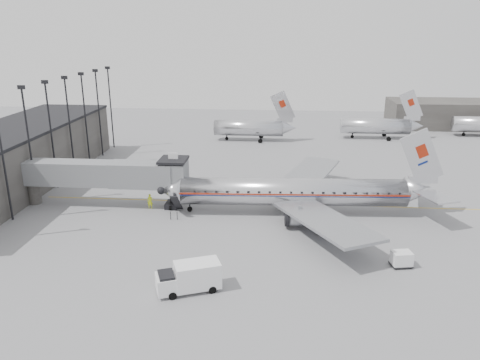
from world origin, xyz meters
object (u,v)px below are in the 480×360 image
object	(u,v)px
service_van	(189,277)
baggage_cart_navy	(326,227)
ramp_worker	(150,201)
baggage_cart_white	(401,259)
airliner	(299,192)

from	to	relation	value
service_van	baggage_cart_navy	bearing A→B (deg)	23.73
service_van	ramp_worker	xyz separation A→B (m)	(-8.63, 19.03, -0.41)
baggage_cart_navy	ramp_worker	world-z (taller)	ramp_worker
service_van	baggage_cart_white	distance (m)	20.39
service_van	baggage_cart_navy	size ratio (longest dim) A/B	2.97
baggage_cart_navy	service_van	bearing A→B (deg)	-130.91
airliner	ramp_worker	world-z (taller)	airliner
airliner	baggage_cart_white	distance (m)	16.20
airliner	baggage_cart_white	size ratio (longest dim) A/B	15.93
service_van	baggage_cart_navy	distance (m)	18.33
service_van	baggage_cart_white	bearing A→B (deg)	-4.19
baggage_cart_white	ramp_worker	size ratio (longest dim) A/B	1.14
airliner	ramp_worker	xyz separation A→B (m)	(-18.69, -0.03, -1.79)
ramp_worker	airliner	bearing A→B (deg)	-3.94
airliner	ramp_worker	bearing A→B (deg)	177.21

